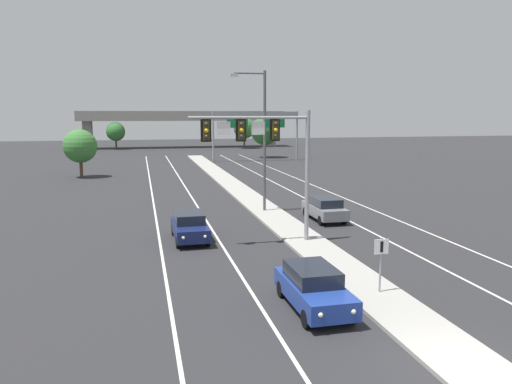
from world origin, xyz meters
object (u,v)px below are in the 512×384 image
Objects in this scene: car_oncoming_navy at (190,226)px; tree_far_left_c at (80,146)px; tree_far_left_a at (116,132)px; car_receding_grey at (325,208)px; street_lamp_median at (262,133)px; median_sign_post at (381,257)px; car_oncoming_blue at (313,287)px; overhead_signal_mast at (267,145)px; tree_far_right_c at (265,131)px; tree_far_right_a at (244,128)px; highway_sign_gantry at (256,120)px.

tree_far_left_c is at bearing 106.36° from car_oncoming_navy.
car_receding_grey is at bearing -77.15° from tree_far_left_a.
car_oncoming_navy is (-5.92, -7.00, -4.97)m from street_lamp_median.
street_lamp_median reaches higher than car_receding_grey.
median_sign_post is 3.22m from car_oncoming_blue.
overhead_signal_mast is at bearing 86.44° from car_oncoming_blue.
street_lamp_median is (-0.59, 17.51, 4.21)m from median_sign_post.
car_oncoming_navy is 76.99m from tree_far_left_a.
car_oncoming_blue is (-2.45, -18.22, -4.97)m from street_lamp_median.
tree_far_right_c is (7.81, 47.98, 3.54)m from car_receding_grey.
tree_far_right_a is at bearing 75.93° from car_oncoming_navy.
highway_sign_gantry is 2.46× the size of tree_far_left_a.
tree_far_left_a is at bearing 96.97° from car_oncoming_blue.
street_lamp_median is at bearing 49.76° from car_oncoming_navy.
street_lamp_median is (1.87, 8.94, 0.32)m from overhead_signal_mast.
tree_far_left_a is at bearing 98.99° from median_sign_post.
median_sign_post is (2.47, -8.57, -3.89)m from overhead_signal_mast.
street_lamp_median is at bearing 134.04° from car_receding_grey.
tree_far_left_c is at bearing -148.10° from highway_sign_gantry.
tree_far_left_c is at bearing -92.38° from tree_far_left_a.
car_receding_grey is (9.44, 3.36, 0.00)m from car_oncoming_navy.
street_lamp_median is 1.55× the size of tree_far_right_a.
tree_far_left_c is (-23.67, -14.73, -2.63)m from highway_sign_gantry.
street_lamp_median is at bearing -104.33° from tree_far_right_c.
tree_far_right_a is 50.79m from tree_far_left_c.
overhead_signal_mast is at bearing -102.32° from highway_sign_gantry.
street_lamp_median is at bearing -58.08° from tree_far_left_c.
car_oncoming_blue is at bearing -112.25° from car_receding_grey.
tree_far_right_a is (11.98, 84.31, 2.61)m from median_sign_post.
median_sign_post is at bearing -73.94° from overhead_signal_mast.
car_oncoming_blue is 44.35m from tree_far_left_c.
tree_far_right_a reaches higher than median_sign_post.
car_receding_grey is 75.17m from tree_far_left_a.
overhead_signal_mast is 8.88m from car_receding_grey.
tree_far_left_a reaches higher than car_receding_grey.
street_lamp_median reaches higher than overhead_signal_mast.
highway_sign_gantry is at bearing -116.89° from tree_far_right_c.
tree_far_right_a is (9.06, 70.44, 3.38)m from car_receding_grey.
street_lamp_median is 39.87m from highway_sign_gantry.
car_receding_grey is at bearing -99.25° from tree_far_right_c.
tree_far_right_c reaches higher than tree_far_left_a.
median_sign_post is 12.39m from car_oncoming_navy.
tree_far_right_c is at bearing 37.33° from tree_far_left_c.
highway_sign_gantry is at bearing -54.61° from tree_far_left_a.
tree_far_left_a reaches higher than car_oncoming_blue.
overhead_signal_mast is 9.14m from street_lamp_median.
overhead_signal_mast is at bearing -135.47° from car_receding_grey.
car_oncoming_navy and car_receding_grey have the same top height.
median_sign_post is 0.49× the size of car_oncoming_blue.
tree_far_left_a is 0.81× the size of tree_far_right_c.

